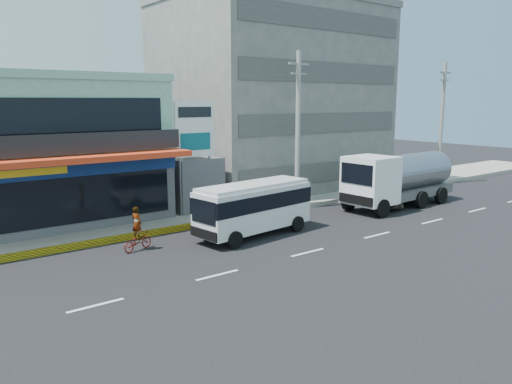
{
  "coord_description": "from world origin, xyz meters",
  "views": [
    {
      "loc": [
        -15.48,
        -16.21,
        6.97
      ],
      "look_at": [
        0.3,
        4.33,
        2.2
      ],
      "focal_mm": 35.0,
      "sensor_mm": 36.0,
      "label": 1
    }
  ],
  "objects_px": {
    "utility_pole_far": "(441,123)",
    "tanker_truck": "(397,179)",
    "shop_building": "(39,153)",
    "minibus": "(254,205)",
    "concrete_building": "(271,100)",
    "billboard": "(195,136)",
    "sedan": "(393,193)",
    "satellite_dish": "(187,156)",
    "motorcycle_rider": "(137,236)",
    "utility_pole_near": "(298,129)"
  },
  "relations": [
    {
      "from": "utility_pole_far",
      "to": "tanker_truck",
      "type": "height_order",
      "value": "utility_pole_far"
    },
    {
      "from": "utility_pole_far",
      "to": "shop_building",
      "type": "bearing_deg",
      "value": 167.69
    },
    {
      "from": "concrete_building",
      "to": "utility_pole_far",
      "type": "xyz_separation_m",
      "value": [
        12.0,
        -7.6,
        -1.85
      ]
    },
    {
      "from": "shop_building",
      "to": "tanker_truck",
      "type": "relative_size",
      "value": 1.36
    },
    {
      "from": "shop_building",
      "to": "utility_pole_far",
      "type": "bearing_deg",
      "value": -12.31
    },
    {
      "from": "shop_building",
      "to": "billboard",
      "type": "bearing_deg",
      "value": -32.32
    },
    {
      "from": "shop_building",
      "to": "motorcycle_rider",
      "type": "bearing_deg",
      "value": -77.87
    },
    {
      "from": "sedan",
      "to": "satellite_dish",
      "type": "bearing_deg",
      "value": 35.4
    },
    {
      "from": "minibus",
      "to": "sedan",
      "type": "height_order",
      "value": "minibus"
    },
    {
      "from": "shop_building",
      "to": "minibus",
      "type": "bearing_deg",
      "value": -52.11
    },
    {
      "from": "utility_pole_far",
      "to": "motorcycle_rider",
      "type": "relative_size",
      "value": 4.74
    },
    {
      "from": "shop_building",
      "to": "billboard",
      "type": "relative_size",
      "value": 1.8
    },
    {
      "from": "utility_pole_near",
      "to": "satellite_dish",
      "type": "bearing_deg",
      "value": 149.04
    },
    {
      "from": "billboard",
      "to": "tanker_truck",
      "type": "xyz_separation_m",
      "value": [
        12.11,
        -5.37,
        -3.02
      ]
    },
    {
      "from": "sedan",
      "to": "concrete_building",
      "type": "bearing_deg",
      "value": -15.28
    },
    {
      "from": "concrete_building",
      "to": "tanker_truck",
      "type": "relative_size",
      "value": 1.76
    },
    {
      "from": "minibus",
      "to": "tanker_truck",
      "type": "distance_m",
      "value": 11.8
    },
    {
      "from": "sedan",
      "to": "motorcycle_rider",
      "type": "distance_m",
      "value": 17.97
    },
    {
      "from": "shop_building",
      "to": "satellite_dish",
      "type": "distance_m",
      "value": 8.54
    },
    {
      "from": "motorcycle_rider",
      "to": "concrete_building",
      "type": "bearing_deg",
      "value": 31.44
    },
    {
      "from": "satellite_dish",
      "to": "motorcycle_rider",
      "type": "distance_m",
      "value": 8.93
    },
    {
      "from": "concrete_building",
      "to": "motorcycle_rider",
      "type": "relative_size",
      "value": 7.58
    },
    {
      "from": "shop_building",
      "to": "utility_pole_near",
      "type": "xyz_separation_m",
      "value": [
        14.0,
        -6.55,
        1.15
      ]
    },
    {
      "from": "billboard",
      "to": "minibus",
      "type": "relative_size",
      "value": 1.01
    },
    {
      "from": "concrete_building",
      "to": "shop_building",
      "type": "bearing_deg",
      "value": -176.65
    },
    {
      "from": "concrete_building",
      "to": "satellite_dish",
      "type": "xyz_separation_m",
      "value": [
        -10.0,
        -4.0,
        -3.42
      ]
    },
    {
      "from": "concrete_building",
      "to": "utility_pole_near",
      "type": "distance_m",
      "value": 8.79
    },
    {
      "from": "satellite_dish",
      "to": "utility_pole_far",
      "type": "relative_size",
      "value": 0.15
    },
    {
      "from": "sedan",
      "to": "utility_pole_far",
      "type": "bearing_deg",
      "value": -97.9
    },
    {
      "from": "satellite_dish",
      "to": "utility_pole_near",
      "type": "distance_m",
      "value": 7.17
    },
    {
      "from": "utility_pole_near",
      "to": "minibus",
      "type": "bearing_deg",
      "value": -150.46
    },
    {
      "from": "utility_pole_near",
      "to": "sedan",
      "type": "relative_size",
      "value": 2.09
    },
    {
      "from": "shop_building",
      "to": "motorcycle_rider",
      "type": "height_order",
      "value": "shop_building"
    },
    {
      "from": "minibus",
      "to": "concrete_building",
      "type": "bearing_deg",
      "value": 47.48
    },
    {
      "from": "billboard",
      "to": "sedan",
      "type": "xyz_separation_m",
      "value": [
        12.34,
        -4.93,
        -4.11
      ]
    },
    {
      "from": "satellite_dish",
      "to": "motorcycle_rider",
      "type": "bearing_deg",
      "value": -136.26
    },
    {
      "from": "billboard",
      "to": "tanker_truck",
      "type": "height_order",
      "value": "billboard"
    },
    {
      "from": "billboard",
      "to": "minibus",
      "type": "distance_m",
      "value": 6.24
    },
    {
      "from": "satellite_dish",
      "to": "utility_pole_near",
      "type": "bearing_deg",
      "value": -30.96
    },
    {
      "from": "satellite_dish",
      "to": "billboard",
      "type": "relative_size",
      "value": 0.22
    },
    {
      "from": "satellite_dish",
      "to": "concrete_building",
      "type": "bearing_deg",
      "value": 21.8
    },
    {
      "from": "concrete_building",
      "to": "billboard",
      "type": "bearing_deg",
      "value": -151.08
    },
    {
      "from": "shop_building",
      "to": "minibus",
      "type": "height_order",
      "value": "shop_building"
    },
    {
      "from": "tanker_truck",
      "to": "concrete_building",
      "type": "bearing_deg",
      "value": 98.21
    },
    {
      "from": "motorcycle_rider",
      "to": "utility_pole_far",
      "type": "bearing_deg",
      "value": 4.57
    },
    {
      "from": "shop_building",
      "to": "motorcycle_rider",
      "type": "xyz_separation_m",
      "value": [
        1.89,
        -8.79,
        -3.3
      ]
    },
    {
      "from": "tanker_truck",
      "to": "utility_pole_far",
      "type": "bearing_deg",
      "value": 18.97
    },
    {
      "from": "billboard",
      "to": "minibus",
      "type": "xyz_separation_m",
      "value": [
        0.32,
        -5.3,
        -3.27
      ]
    },
    {
      "from": "minibus",
      "to": "utility_pole_near",
      "type": "bearing_deg",
      "value": 29.54
    },
    {
      "from": "shop_building",
      "to": "satellite_dish",
      "type": "relative_size",
      "value": 8.27
    }
  ]
}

